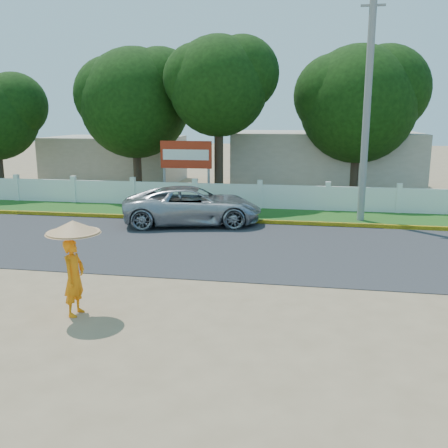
% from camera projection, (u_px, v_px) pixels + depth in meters
% --- Properties ---
extents(ground, '(120.00, 120.00, 0.00)m').
position_uv_depth(ground, '(209.00, 295.00, 11.86)').
color(ground, '#9E8460').
rests_on(ground, ground).
extents(road, '(60.00, 7.00, 0.02)m').
position_uv_depth(road, '(238.00, 246.00, 16.18)').
color(road, '#38383A').
rests_on(road, ground).
extents(grass_verge, '(60.00, 3.50, 0.03)m').
position_uv_depth(grass_verge, '(256.00, 215.00, 21.22)').
color(grass_verge, '#2D601E').
rests_on(grass_verge, ground).
extents(curb, '(40.00, 0.18, 0.16)m').
position_uv_depth(curb, '(251.00, 221.00, 19.57)').
color(curb, yellow).
rests_on(curb, ground).
extents(fence, '(40.00, 0.10, 1.10)m').
position_uv_depth(fence, '(260.00, 197.00, 22.50)').
color(fence, silver).
rests_on(fence, ground).
extents(building_near, '(10.00, 6.00, 3.20)m').
position_uv_depth(building_near, '(325.00, 161.00, 28.29)').
color(building_near, '#B7AD99').
rests_on(building_near, ground).
extents(building_far, '(8.00, 5.00, 2.80)m').
position_uv_depth(building_far, '(116.00, 159.00, 31.53)').
color(building_far, '#B7AD99').
rests_on(building_far, ground).
extents(utility_pole, '(0.28, 0.28, 8.91)m').
position_uv_depth(utility_pole, '(367.00, 107.00, 19.11)').
color(utility_pole, gray).
rests_on(utility_pole, ground).
extents(vehicle, '(5.71, 3.58, 1.47)m').
position_uv_depth(vehicle, '(193.00, 206.00, 19.31)').
color(vehicle, '#9FA2A7').
rests_on(vehicle, ground).
extents(monk_with_parasol, '(1.14, 1.14, 2.07)m').
position_uv_depth(monk_with_parasol, '(74.00, 254.00, 10.44)').
color(monk_with_parasol, orange).
rests_on(monk_with_parasol, ground).
extents(billboard, '(2.50, 0.13, 2.95)m').
position_uv_depth(billboard, '(186.00, 158.00, 23.84)').
color(billboard, gray).
rests_on(billboard, ground).
extents(tree_row, '(35.86, 7.24, 8.93)m').
position_uv_depth(tree_row, '(329.00, 97.00, 24.09)').
color(tree_row, '#473828').
rests_on(tree_row, ground).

